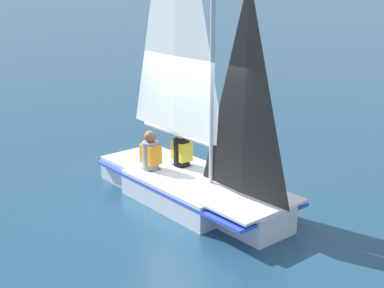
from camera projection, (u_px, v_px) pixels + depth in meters
name	position (u px, v px, depth m)	size (l,w,h in m)	color
ground_plane	(192.00, 201.00, 9.41)	(260.00, 260.00, 0.00)	navy
sailboat_main	(191.00, 156.00, 9.18)	(4.20, 2.57, 6.16)	silver
sailor_helm	(182.00, 156.00, 9.81)	(0.40, 0.37, 1.16)	black
sailor_crew	(151.00, 160.00, 9.63)	(0.40, 0.37, 1.16)	black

